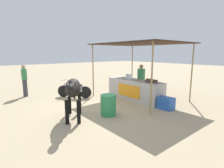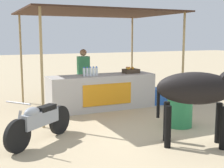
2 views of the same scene
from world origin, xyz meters
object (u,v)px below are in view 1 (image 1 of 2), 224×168
Objects in this scene: motorcycle_parked at (74,89)px; passerby_on_street at (25,80)px; water_barrel at (108,105)px; cooler_box at (166,103)px; cow at (73,89)px; fruit_crate at (151,81)px; vendor_behind_counter at (141,80)px; stall_counter at (134,90)px.

passerby_on_street is at bearing -134.47° from motorcycle_parked.
water_barrel is at bearing -3.89° from motorcycle_parked.
cow is (-1.37, -3.38, 0.79)m from cooler_box.
motorcycle_parked is at bearing -145.11° from fruit_crate.
motorcycle_parked is at bearing 152.87° from cow.
cooler_box is 2.42m from water_barrel.
cooler_box is at bearing -22.02° from vendor_behind_counter.
cooler_box is at bearing 67.93° from cow.
stall_counter is at bearing -176.97° from fruit_crate.
water_barrel is at bearing 18.41° from passerby_on_street.
fruit_crate is at bearing 39.20° from passerby_on_street.
water_barrel is 0.46× the size of passerby_on_street.
fruit_crate is at bearing 89.60° from water_barrel.
stall_counter is at bearing 111.60° from water_barrel.
stall_counter is 1.71× the size of cow.
stall_counter is 1.82× the size of passerby_on_street.
vendor_behind_counter is at bearing 99.83° from cow.
passerby_on_street is (-4.92, -4.02, -0.18)m from fruit_crate.
vendor_behind_counter is at bearing 109.43° from stall_counter.
motorcycle_parked is at bearing -135.69° from stall_counter.
vendor_behind_counter is at bearing 149.75° from fruit_crate.
stall_counter is 3.04m from motorcycle_parked.
cow is at bearing -82.35° from stall_counter.
motorcycle_parked is 2.62m from passerby_on_street.
motorcycle_parked is (-2.64, 1.35, -0.60)m from cow.
motorcycle_parked is (-4.01, -2.02, 0.19)m from cooler_box.
motorcycle_parked reaches higher than cooler_box.
stall_counter is 1.09m from fruit_crate.
cooler_box is at bearing -3.03° from stall_counter.
passerby_on_street is at bearing -135.13° from stall_counter.
cooler_box is (2.10, -0.85, -0.61)m from vendor_behind_counter.
fruit_crate reaches higher than motorcycle_parked.
cooler_box is (1.84, -0.10, -0.24)m from stall_counter.
stall_counter is 1.82× the size of vendor_behind_counter.
cooler_box is (0.90, -0.15, -0.79)m from fruit_crate.
water_barrel is at bearing -68.40° from stall_counter.
fruit_crate is 2.47m from water_barrel.
vendor_behind_counter is at bearing 157.98° from cooler_box.
motorcycle_parked is (-3.10, 0.21, 0.05)m from water_barrel.
vendor_behind_counter reaches higher than fruit_crate.
fruit_crate is at bearing 170.69° from cooler_box.
motorcycle_parked is at bearing 45.53° from passerby_on_street.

